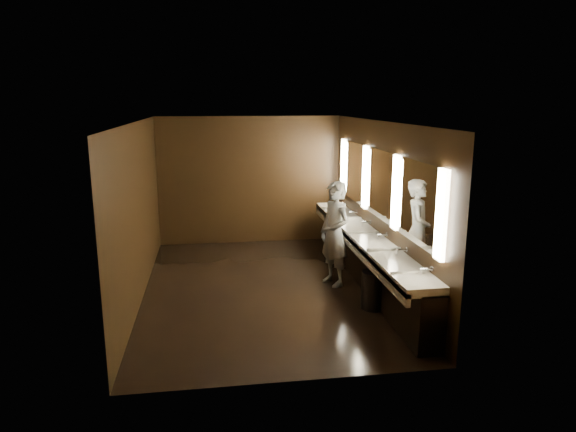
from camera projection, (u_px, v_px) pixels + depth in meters
The scene contains 10 objects.
floor at pixel (264, 288), 8.75m from camera, with size 6.00×6.00×0.00m, color black.
ceiling at pixel (262, 122), 8.13m from camera, with size 4.00×6.00×0.02m, color #2D2D2B.
wall_back at pixel (250, 180), 11.33m from camera, with size 4.00×0.02×2.80m, color black.
wall_front at pixel (292, 265), 5.55m from camera, with size 4.00×0.02×2.80m, color black.
wall_left at pixel (138, 212), 8.15m from camera, with size 0.02×6.00×2.80m, color black.
wall_right at pixel (380, 205), 8.73m from camera, with size 0.02×6.00×2.80m, color black.
sink_counter at pixel (367, 256), 8.90m from camera, with size 0.55×5.40×1.01m.
mirror_band at pixel (380, 184), 8.65m from camera, with size 0.06×5.03×1.15m.
person at pixel (335, 234), 8.77m from camera, with size 0.66×0.43×1.81m, color #849FC6.
trash_bin at pixel (374, 290), 7.86m from camera, with size 0.38×0.38×0.59m, color black.
Camera 1 is at (-0.82, -8.23, 3.14)m, focal length 32.00 mm.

